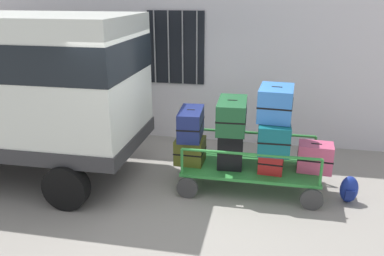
# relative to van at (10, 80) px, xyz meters

# --- Properties ---
(ground_plane) EXTENTS (40.00, 40.00, 0.00)m
(ground_plane) POSITION_rel_van_xyz_m (2.88, -0.20, -1.71)
(ground_plane) COLOR gray
(building_wall) EXTENTS (12.00, 0.38, 5.00)m
(building_wall) POSITION_rel_van_xyz_m (2.88, 2.47, 0.79)
(building_wall) COLOR silver
(building_wall) RESTS_ON ground
(van) EXTENTS (4.35, 2.09, 2.78)m
(van) POSITION_rel_van_xyz_m (0.00, 0.00, 0.00)
(van) COLOR silver
(van) RESTS_ON ground
(luggage_cart) EXTENTS (2.25, 1.14, 0.39)m
(luggage_cart) POSITION_rel_van_xyz_m (4.04, 0.23, -1.38)
(luggage_cart) COLOR #2D8438
(luggage_cart) RESTS_ON ground
(cart_railing) EXTENTS (2.14, 1.01, 0.44)m
(cart_railing) POSITION_rel_van_xyz_m (4.04, 0.23, -0.96)
(cart_railing) COLOR #2D8438
(cart_railing) RESTS_ON luggage_cart
(suitcase_left_bottom) EXTENTS (0.49, 0.48, 0.43)m
(suitcase_left_bottom) POSITION_rel_van_xyz_m (3.03, 0.20, -1.11)
(suitcase_left_bottom) COLOR #4C5119
(suitcase_left_bottom) RESTS_ON luggage_cart
(suitcase_left_middle) EXTENTS (0.42, 0.78, 0.48)m
(suitcase_left_middle) POSITION_rel_van_xyz_m (3.03, 0.27, -0.66)
(suitcase_left_middle) COLOR navy
(suitcase_left_middle) RESTS_ON suitcase_left_bottom
(suitcase_midleft_bottom) EXTENTS (0.43, 0.56, 0.61)m
(suitcase_midleft_bottom) POSITION_rel_van_xyz_m (3.70, 0.22, -1.02)
(suitcase_midleft_bottom) COLOR black
(suitcase_midleft_bottom) RESTS_ON luggage_cart
(suitcase_midleft_middle) EXTENTS (0.49, 0.87, 0.50)m
(suitcase_midleft_middle) POSITION_rel_van_xyz_m (3.70, 0.27, -0.47)
(suitcase_midleft_middle) COLOR #194C28
(suitcase_midleft_middle) RESTS_ON suitcase_midleft_bottom
(suitcase_center_bottom) EXTENTS (0.44, 0.70, 0.38)m
(suitcase_center_bottom) POSITION_rel_van_xyz_m (4.38, 0.25, -1.13)
(suitcase_center_bottom) COLOR #B21E1E
(suitcase_center_bottom) RESTS_ON luggage_cart
(suitcase_center_middle) EXTENTS (0.50, 0.94, 0.46)m
(suitcase_center_middle) POSITION_rel_van_xyz_m (4.38, 0.20, -0.71)
(suitcase_center_middle) COLOR #0F5960
(suitcase_center_middle) RESTS_ON suitcase_center_bottom
(suitcase_center_top) EXTENTS (0.57, 0.77, 0.51)m
(suitcase_center_top) POSITION_rel_van_xyz_m (4.38, 0.26, -0.22)
(suitcase_center_top) COLOR #3372C6
(suitcase_center_top) RESTS_ON suitcase_center_middle
(suitcase_midright_bottom) EXTENTS (0.57, 0.41, 0.46)m
(suitcase_midright_bottom) POSITION_rel_van_xyz_m (5.05, 0.27, -1.09)
(suitcase_midright_bottom) COLOR #CC4C72
(suitcase_midright_bottom) RESTS_ON luggage_cart
(backpack) EXTENTS (0.27, 0.22, 0.44)m
(backpack) POSITION_rel_van_xyz_m (5.58, 0.04, -1.49)
(backpack) COLOR navy
(backpack) RESTS_ON ground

